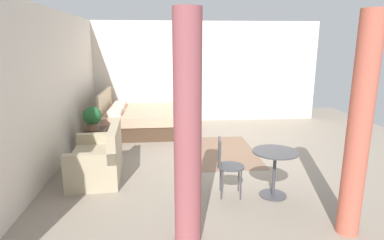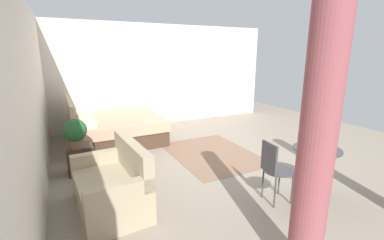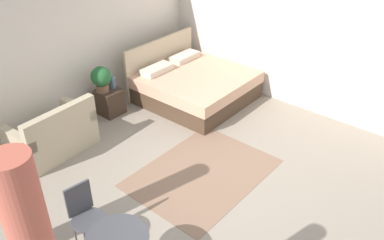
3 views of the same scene
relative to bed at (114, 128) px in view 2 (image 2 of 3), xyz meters
name	(u,v)px [view 2 (image 2 of 3)]	position (x,y,z in m)	size (l,w,h in m)	color
ground_plane	(224,156)	(-1.99, -1.84, -0.33)	(9.34, 9.61, 0.02)	gray
wall_back	(30,99)	(-1.99, 1.46, 1.13)	(9.34, 0.12, 2.89)	silver
wall_right	(167,75)	(1.18, -1.84, 1.13)	(0.12, 6.61, 2.89)	silver
area_rug	(212,153)	(-1.79, -1.69, -0.31)	(2.20, 1.63, 0.01)	#7F604C
bed	(114,128)	(0.00, 0.00, 0.00)	(2.02, 2.04, 1.10)	#473323
couch	(113,187)	(-2.94, 0.56, -0.01)	(1.35, 0.89, 0.91)	tan
nightstand	(81,159)	(-1.50, 0.87, -0.07)	(0.44, 0.44, 0.50)	#38281E
potted_plant	(75,132)	(-1.60, 0.91, 0.46)	(0.38, 0.38, 0.50)	brown
vase	(78,137)	(-1.38, 0.87, 0.30)	(0.10, 0.10, 0.24)	slate
balcony_table	(316,162)	(-3.88, -2.21, 0.18)	(0.68, 0.68, 0.72)	#3F3F44
cafe_chair_near_window	(274,167)	(-3.79, -1.48, 0.23)	(0.46, 0.46, 0.90)	#3F3F44
curtain_right	(317,145)	(-4.91, -0.83, 1.00)	(0.31, 0.31, 2.63)	#994C51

